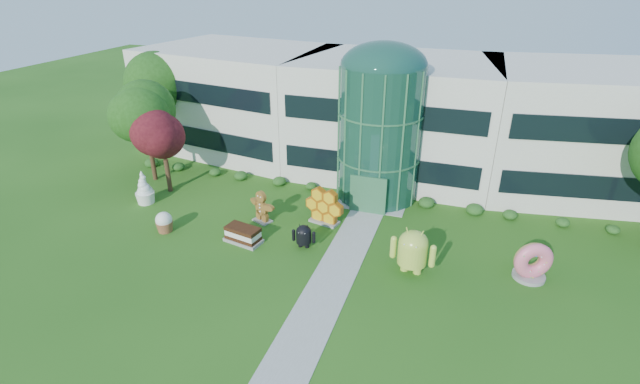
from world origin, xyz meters
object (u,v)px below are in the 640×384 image
(android_black, at_px, (304,235))
(gingerbread, at_px, (262,206))
(android_green, at_px, (413,249))
(donut, at_px, (532,260))

(android_black, relative_size, gingerbread, 0.70)
(android_green, distance_m, gingerbread, 10.95)
(donut, bearing_deg, android_green, 170.60)
(android_black, bearing_deg, donut, -1.75)
(android_green, distance_m, android_black, 6.82)
(donut, distance_m, gingerbread, 17.09)
(android_black, bearing_deg, android_green, -10.32)
(gingerbread, bearing_deg, android_black, -4.83)
(gingerbread, bearing_deg, donut, 20.67)
(android_green, bearing_deg, android_black, -177.60)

